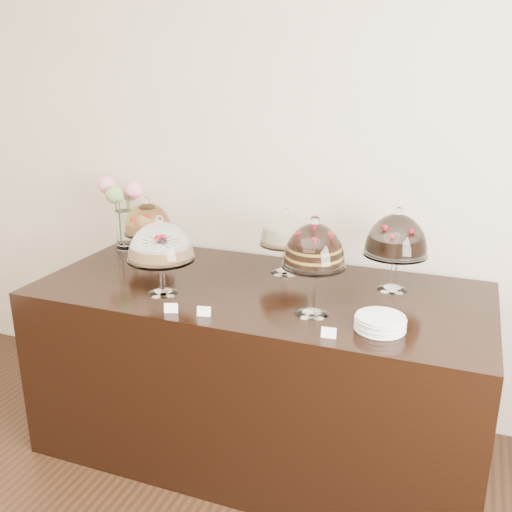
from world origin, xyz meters
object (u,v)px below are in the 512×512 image
(plate_stack, at_px, (380,323))
(display_counter, at_px, (259,369))
(cake_stand_choco_layer, at_px, (314,250))
(cake_stand_fruit_tart, at_px, (148,221))
(cake_stand_sugar_sponge, at_px, (161,245))
(cake_stand_dark_choco, at_px, (396,238))
(cake_stand_cheesecake, at_px, (285,232))
(flower_vase, at_px, (123,206))

(plate_stack, bearing_deg, display_counter, 156.80)
(cake_stand_choco_layer, height_order, cake_stand_fruit_tart, cake_stand_choco_layer)
(cake_stand_sugar_sponge, bearing_deg, cake_stand_fruit_tart, 127.31)
(cake_stand_dark_choco, xyz_separation_m, plate_stack, (0.02, -0.48, -0.23))
(display_counter, distance_m, cake_stand_fruit_tart, 1.03)
(cake_stand_sugar_sponge, xyz_separation_m, plate_stack, (1.04, -0.04, -0.21))
(cake_stand_choco_layer, height_order, cake_stand_dark_choco, cake_stand_choco_layer)
(cake_stand_sugar_sponge, xyz_separation_m, cake_stand_fruit_tart, (-0.35, 0.46, -0.03))
(cake_stand_dark_choco, relative_size, cake_stand_fruit_tart, 1.17)
(cake_stand_cheesecake, xyz_separation_m, plate_stack, (0.59, -0.53, -0.19))
(display_counter, xyz_separation_m, cake_stand_dark_choco, (0.61, 0.21, 0.71))
(cake_stand_fruit_tart, bearing_deg, cake_stand_dark_choco, -0.50)
(cake_stand_cheesecake, distance_m, flower_vase, 1.04)
(cake_stand_sugar_sponge, bearing_deg, cake_stand_cheesecake, 47.18)
(flower_vase, bearing_deg, display_counter, -18.63)
(cake_stand_fruit_tart, relative_size, plate_stack, 1.73)
(flower_vase, bearing_deg, cake_stand_choco_layer, -22.56)
(cake_stand_dark_choco, bearing_deg, plate_stack, -87.84)
(display_counter, height_order, cake_stand_cheesecake, cake_stand_cheesecake)
(cake_stand_fruit_tart, bearing_deg, cake_stand_cheesecake, 2.39)
(cake_stand_sugar_sponge, distance_m, cake_stand_choco_layer, 0.74)
(cake_stand_fruit_tart, distance_m, plate_stack, 1.49)
(cake_stand_fruit_tart, bearing_deg, cake_stand_choco_layer, -22.03)
(cake_stand_sugar_sponge, distance_m, cake_stand_cheesecake, 0.67)
(cake_stand_choco_layer, distance_m, cake_stand_dark_choco, 0.52)
(flower_vase, bearing_deg, cake_stand_sugar_sponge, -44.20)
(cake_stand_choco_layer, height_order, cake_stand_cheesecake, cake_stand_choco_layer)
(cake_stand_choco_layer, bearing_deg, cake_stand_dark_choco, 56.02)
(flower_vase, bearing_deg, cake_stand_cheesecake, -4.14)
(cake_stand_sugar_sponge, height_order, cake_stand_cheesecake, cake_stand_sugar_sponge)
(display_counter, height_order, cake_stand_sugar_sponge, cake_stand_sugar_sponge)
(cake_stand_cheesecake, height_order, cake_stand_dark_choco, cake_stand_dark_choco)
(cake_stand_dark_choco, relative_size, flower_vase, 0.96)
(display_counter, xyz_separation_m, cake_stand_sugar_sponge, (-0.41, -0.23, 0.69))
(display_counter, relative_size, cake_stand_sugar_sponge, 5.72)
(cake_stand_sugar_sponge, distance_m, cake_stand_fruit_tart, 0.57)
(flower_vase, distance_m, plate_stack, 1.74)
(plate_stack, bearing_deg, flower_vase, 159.55)
(flower_vase, bearing_deg, cake_stand_fruit_tart, -24.95)
(cake_stand_choco_layer, relative_size, flower_vase, 1.04)
(cake_stand_cheesecake, bearing_deg, plate_stack, -42.02)
(cake_stand_choco_layer, bearing_deg, display_counter, 146.88)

